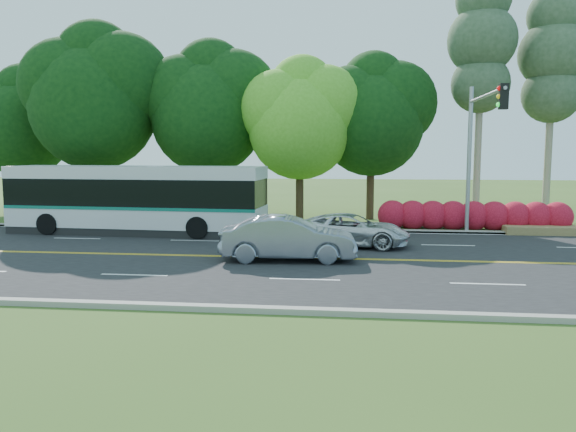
# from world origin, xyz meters

# --- Properties ---
(ground) EXTENTS (120.00, 120.00, 0.00)m
(ground) POSITION_xyz_m (0.00, 0.00, 0.00)
(ground) COLOR #35531B
(ground) RESTS_ON ground
(road) EXTENTS (60.00, 14.00, 0.02)m
(road) POSITION_xyz_m (0.00, 0.00, 0.01)
(road) COLOR black
(road) RESTS_ON ground
(curb_north) EXTENTS (60.00, 0.30, 0.15)m
(curb_north) POSITION_xyz_m (0.00, 7.15, 0.07)
(curb_north) COLOR gray
(curb_north) RESTS_ON ground
(curb_south) EXTENTS (60.00, 0.30, 0.15)m
(curb_south) POSITION_xyz_m (0.00, -7.15, 0.07)
(curb_south) COLOR gray
(curb_south) RESTS_ON ground
(grass_verge) EXTENTS (60.00, 4.00, 0.10)m
(grass_verge) POSITION_xyz_m (0.00, 9.00, 0.05)
(grass_verge) COLOR #35531B
(grass_verge) RESTS_ON ground
(lane_markings) EXTENTS (57.60, 13.82, 0.00)m
(lane_markings) POSITION_xyz_m (-0.09, 0.00, 0.02)
(lane_markings) COLOR gold
(lane_markings) RESTS_ON road
(tree_row) EXTENTS (44.70, 9.10, 13.84)m
(tree_row) POSITION_xyz_m (-5.15, 12.13, 6.73)
(tree_row) COLOR #302415
(tree_row) RESTS_ON ground
(bougainvillea_hedge) EXTENTS (9.50, 2.25, 1.50)m
(bougainvillea_hedge) POSITION_xyz_m (7.18, 8.15, 0.72)
(bougainvillea_hedge) COLOR maroon
(bougainvillea_hedge) RESTS_ON ground
(traffic_signal) EXTENTS (0.42, 6.10, 7.00)m
(traffic_signal) POSITION_xyz_m (6.49, 5.40, 4.67)
(traffic_signal) COLOR #9A9DA2
(traffic_signal) RESTS_ON ground
(transit_bus) EXTENTS (12.50, 3.40, 3.24)m
(transit_bus) POSITION_xyz_m (-9.39, 5.39, 1.62)
(transit_bus) COLOR silver
(transit_bus) RESTS_ON road
(sedan) EXTENTS (5.01, 2.05, 1.62)m
(sedan) POSITION_xyz_m (-1.34, -0.52, 0.83)
(sedan) COLOR slate
(sedan) RESTS_ON road
(suv) EXTENTS (5.12, 2.87, 1.35)m
(suv) POSITION_xyz_m (0.92, 2.88, 0.70)
(suv) COLOR silver
(suv) RESTS_ON road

